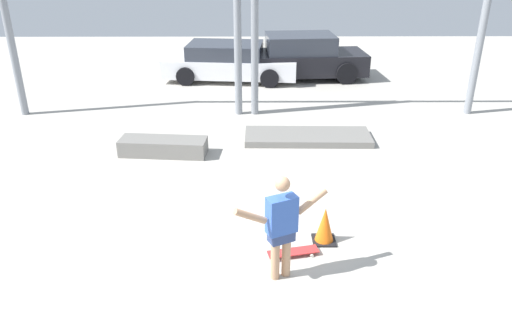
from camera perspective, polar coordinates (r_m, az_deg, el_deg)
The scene contains 8 objects.
ground_plane at distance 8.04m, azimuth -1.55°, elevation -9.89°, with size 36.00×36.00×0.00m, color #B2ADA3.
skateboarder at distance 6.96m, azimuth 2.94°, elevation -7.18°, with size 1.34×0.70×1.61m.
skateboard at distance 7.85m, azimuth 4.27°, elevation -10.33°, with size 0.82×0.38×0.08m.
grind_box at distance 11.41m, azimuth -10.55°, elevation 1.62°, with size 1.94×0.62×0.37m, color slate.
manual_pad at distance 12.13m, azimuth 5.91°, elevation 2.76°, with size 3.01×1.09×0.16m, color slate.
parked_car_white at distance 17.26m, azimuth -3.06°, elevation 11.24°, with size 4.61×2.29×1.22m.
parked_car_black at distance 17.43m, azimuth 5.41°, elevation 11.71°, with size 4.23×2.17×1.49m.
traffic_cone at distance 8.11m, azimuth 7.87°, elevation -7.29°, with size 0.37×0.37×0.61m.
Camera 1 is at (0.17, -6.64, 4.54)m, focal length 35.00 mm.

